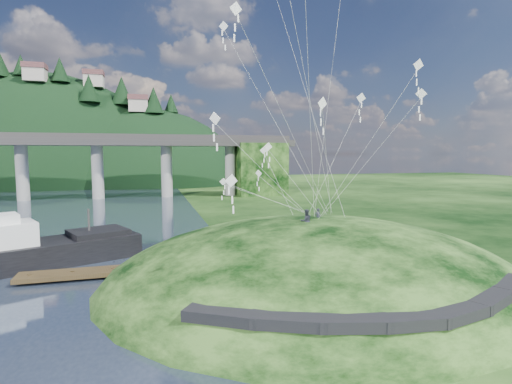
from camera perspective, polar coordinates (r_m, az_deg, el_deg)
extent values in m
plane|color=black|center=(30.04, -4.56, -14.69)|extent=(320.00, 320.00, 0.00)
ellipsoid|color=black|center=(34.57, 8.42, -14.63)|extent=(36.00, 32.00, 13.00)
cube|color=black|center=(21.72, -4.67, -17.07)|extent=(4.32, 3.62, 0.71)
cube|color=black|center=(20.94, 4.70, -17.77)|extent=(4.10, 2.97, 0.61)
cube|color=black|center=(21.25, 13.68, -17.57)|extent=(3.85, 2.37, 0.62)
cube|color=black|center=(22.43, 21.29, -16.65)|extent=(3.62, 1.83, 0.66)
cube|color=black|center=(24.37, 26.90, -15.04)|extent=(3.82, 2.27, 0.68)
cube|color=black|center=(26.98, 30.41, -13.01)|extent=(4.11, 2.97, 0.71)
cube|color=black|center=(30.08, 32.37, -11.18)|extent=(4.26, 3.43, 0.66)
cylinder|color=gray|center=(101.47, -30.42, 2.54)|extent=(2.60, 2.60, 13.00)
cylinder|color=gray|center=(98.49, -21.69, 2.84)|extent=(2.60, 2.60, 13.00)
cylinder|color=gray|center=(97.91, -12.64, 3.09)|extent=(2.60, 2.60, 13.00)
cylinder|color=gray|center=(99.75, -3.69, 3.25)|extent=(2.60, 2.60, 13.00)
cube|color=black|center=(101.49, 0.47, 3.30)|extent=(12.00, 11.00, 13.00)
ellipsoid|color=black|center=(158.52, -27.65, -1.08)|extent=(96.00, 68.00, 88.00)
ellipsoid|color=black|center=(147.16, -14.85, -2.66)|extent=(76.00, 56.00, 72.00)
cone|color=black|center=(149.33, -30.56, 15.35)|extent=(4.97, 4.97, 6.54)
cone|color=black|center=(144.67, -26.22, 15.40)|extent=(5.83, 5.83, 7.67)
cone|color=black|center=(137.45, -22.76, 13.52)|extent=(6.47, 6.47, 8.51)
cone|color=black|center=(143.50, -18.63, 13.56)|extent=(7.13, 7.13, 9.38)
cone|color=black|center=(137.91, -14.43, 12.60)|extent=(6.56, 6.56, 8.63)
cone|color=black|center=(143.64, -12.04, 12.28)|extent=(4.88, 4.88, 6.42)
cube|color=#BCAEA1|center=(143.64, -29.01, 14.39)|extent=(6.00, 5.00, 4.00)
cube|color=brown|center=(144.12, -29.06, 15.45)|extent=(6.40, 5.40, 1.60)
cube|color=#BCAEA1|center=(146.69, -22.15, 14.42)|extent=(6.00, 5.00, 4.00)
cube|color=brown|center=(147.16, -22.19, 15.46)|extent=(6.40, 5.40, 1.60)
cube|color=#BCAEA1|center=(138.65, -16.47, 11.68)|extent=(6.00, 5.00, 4.00)
cube|color=brown|center=(138.98, -16.50, 12.79)|extent=(6.40, 5.40, 1.60)
cube|color=black|center=(42.15, -29.48, -7.88)|extent=(19.49, 12.70, 2.25)
cube|color=black|center=(43.30, -21.62, -5.34)|extent=(6.54, 6.11, 0.52)
cylinder|color=#2D2B2B|center=(42.86, -22.77, -3.96)|extent=(0.21, 0.21, 2.60)
cube|color=#322514|center=(36.50, -19.73, -10.55)|extent=(14.84, 2.63, 0.37)
cylinder|color=#322514|center=(37.53, -29.60, -10.92)|extent=(0.32, 0.32, 1.06)
cylinder|color=#322514|center=(36.92, -24.72, -10.97)|extent=(0.32, 0.32, 1.06)
cylinder|color=#322514|center=(36.57, -19.72, -10.94)|extent=(0.32, 0.32, 1.06)
cylinder|color=#322514|center=(36.50, -14.66, -10.83)|extent=(0.32, 0.32, 1.06)
cylinder|color=#322514|center=(36.70, -9.62, -10.64)|extent=(0.32, 0.32, 1.06)
imported|color=#272934|center=(34.55, 8.82, -2.31)|extent=(0.59, 0.43, 1.49)
imported|color=#272934|center=(32.07, 7.19, -2.46)|extent=(0.95, 0.75, 1.91)
cube|color=white|center=(36.72, -4.70, 1.48)|extent=(0.70, 0.26, 0.67)
cube|color=white|center=(36.76, -4.69, 0.71)|extent=(0.09, 0.05, 0.40)
cube|color=white|center=(36.81, -4.69, -0.05)|extent=(0.09, 0.05, 0.40)
cube|color=white|center=(36.86, -4.68, -0.82)|extent=(0.09, 0.05, 0.40)
cube|color=white|center=(27.03, -2.91, 24.70)|extent=(0.82, 0.20, 0.82)
cube|color=white|center=(26.84, -2.90, 23.52)|extent=(0.11, 0.06, 0.48)
cube|color=white|center=(26.67, -2.90, 22.32)|extent=(0.11, 0.06, 0.48)
cube|color=white|center=(26.51, -2.89, 21.11)|extent=(0.11, 0.06, 0.48)
cube|color=white|center=(33.16, 22.53, 12.84)|extent=(0.65, 0.56, 0.79)
cube|color=white|center=(33.08, 22.49, 11.84)|extent=(0.11, 0.06, 0.47)
cube|color=white|center=(33.02, 22.45, 10.85)|extent=(0.11, 0.06, 0.47)
cube|color=white|center=(32.97, 22.42, 9.85)|extent=(0.11, 0.06, 0.47)
cube|color=white|center=(39.37, 0.37, 2.68)|extent=(0.50, 0.59, 0.72)
cube|color=white|center=(39.40, 0.37, 1.93)|extent=(0.09, 0.07, 0.43)
cube|color=white|center=(39.43, 0.37, 1.17)|extent=(0.09, 0.07, 0.43)
cube|color=white|center=(39.48, 0.37, 0.42)|extent=(0.09, 0.07, 0.43)
cube|color=white|center=(41.01, 1.08, 5.96)|extent=(0.71, 0.24, 0.72)
cube|color=white|center=(41.01, 1.08, 5.24)|extent=(0.09, 0.03, 0.42)
cube|color=white|center=(41.01, 1.07, 4.52)|extent=(0.09, 0.03, 0.42)
cube|color=white|center=(41.02, 1.07, 3.80)|extent=(0.09, 0.03, 0.42)
cube|color=white|center=(37.02, -4.65, 22.55)|extent=(0.76, 0.40, 0.81)
cube|color=white|center=(36.85, -4.64, 21.68)|extent=(0.11, 0.05, 0.48)
cube|color=white|center=(36.69, -4.63, 20.81)|extent=(0.11, 0.05, 0.48)
cube|color=white|center=(36.54, -4.63, 19.93)|extent=(0.11, 0.05, 0.48)
cube|color=white|center=(35.06, 14.78, 12.88)|extent=(0.83, 0.31, 0.80)
cube|color=white|center=(34.99, 14.76, 11.92)|extent=(0.11, 0.05, 0.48)
cube|color=white|center=(34.93, 14.73, 10.96)|extent=(0.11, 0.05, 0.48)
cube|color=white|center=(34.87, 14.71, 9.99)|extent=(0.11, 0.05, 0.48)
cube|color=white|center=(28.45, 9.46, 12.37)|extent=(0.83, 0.42, 0.88)
cube|color=white|center=(28.38, 9.44, 11.11)|extent=(0.11, 0.09, 0.52)
cube|color=white|center=(28.32, 9.42, 9.84)|extent=(0.11, 0.09, 0.52)
cube|color=white|center=(28.28, 9.40, 8.57)|extent=(0.11, 0.09, 0.52)
cube|color=white|center=(26.73, -5.89, 10.40)|extent=(0.64, 0.66, 0.85)
cube|color=white|center=(26.68, -5.88, 9.07)|extent=(0.11, 0.07, 0.51)
cube|color=white|center=(26.65, -5.87, 7.74)|extent=(0.11, 0.07, 0.51)
cube|color=white|center=(26.63, -5.85, 6.41)|extent=(0.11, 0.07, 0.51)
cube|color=white|center=(23.73, -3.55, 1.61)|extent=(0.80, 0.28, 0.81)
cube|color=white|center=(23.78, -3.54, 0.21)|extent=(0.10, 0.07, 0.47)
cube|color=white|center=(23.84, -3.53, -1.17)|extent=(0.10, 0.07, 0.47)
cube|color=white|center=(23.91, -3.52, -2.55)|extent=(0.10, 0.07, 0.47)
cube|color=white|center=(30.82, 1.74, 6.48)|extent=(0.68, 0.19, 0.67)
cube|color=white|center=(30.82, 1.74, 5.58)|extent=(0.09, 0.04, 0.39)
cube|color=white|center=(30.82, 1.74, 4.69)|extent=(0.09, 0.04, 0.39)
cube|color=white|center=(30.83, 1.73, 3.79)|extent=(0.09, 0.04, 0.39)
cube|color=white|center=(32.53, 22.19, 16.46)|extent=(0.85, 0.29, 0.82)
cube|color=white|center=(32.42, 22.15, 15.42)|extent=(0.11, 0.05, 0.49)
cube|color=white|center=(32.31, 22.11, 14.37)|extent=(0.11, 0.05, 0.49)
cube|color=white|center=(32.22, 22.07, 13.32)|extent=(0.11, 0.05, 0.49)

